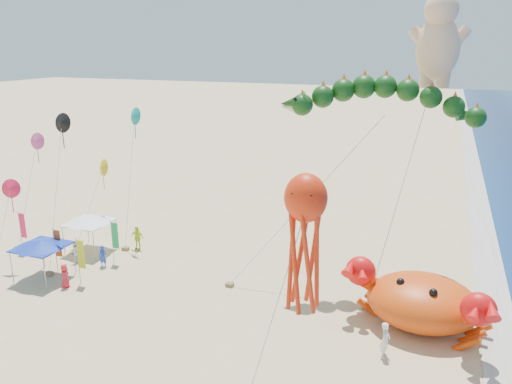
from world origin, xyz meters
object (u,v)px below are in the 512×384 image
crab_inflatable (422,301)px  cherub_kite (439,37)px  canopy_white (89,220)px  dragon_kite (383,106)px  octopus_kite (304,233)px  canopy_blue (41,244)px

crab_inflatable → cherub_kite: 15.30m
canopy_white → crab_inflatable: bearing=-5.3°
dragon_kite → octopus_kite: dragon_kite is taller
octopus_kite → canopy_blue: octopus_kite is taller
canopy_blue → canopy_white: (-0.09, 4.88, -0.00)m
crab_inflatable → canopy_white: crab_inflatable is taller
dragon_kite → cherub_kite: (2.69, 2.11, 3.90)m
octopus_kite → canopy_white: octopus_kite is taller
cherub_kite → canopy_white: 26.84m
canopy_blue → canopy_white: bearing=91.1°
crab_inflatable → dragon_kite: 11.37m
crab_inflatable → cherub_kite: size_ratio=0.45×
crab_inflatable → cherub_kite: (-0.68, 6.53, 13.81)m
canopy_blue → crab_inflatable: bearing=6.4°
crab_inflatable → octopus_kite: (-4.36, -8.97, 6.63)m
crab_inflatable → canopy_blue: (-23.70, -2.66, 0.87)m
canopy_white → cherub_kite: bearing=10.6°
cherub_kite → canopy_blue: size_ratio=5.53×
dragon_kite → octopus_kite: size_ratio=1.38×
octopus_kite → canopy_white: size_ratio=3.25×
crab_inflatable → canopy_white: (-23.79, 2.22, 0.87)m
crab_inflatable → dragon_kite: bearing=127.3°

